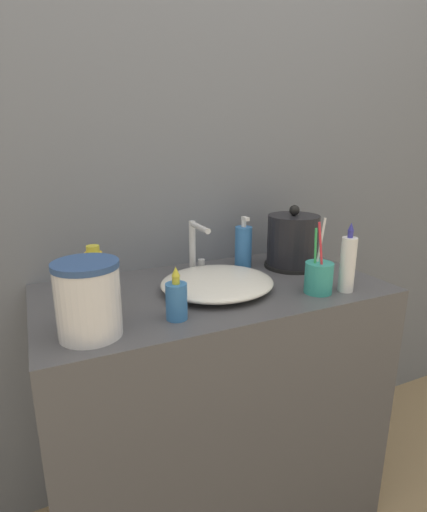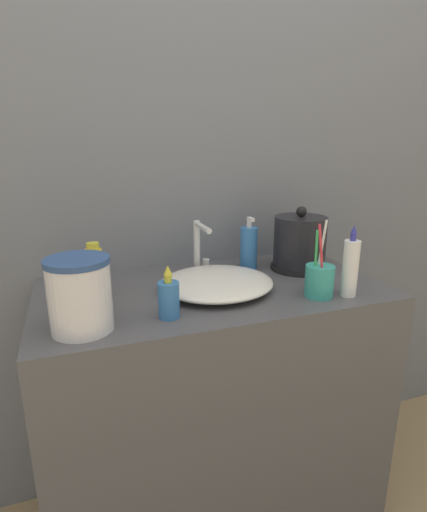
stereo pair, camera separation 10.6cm
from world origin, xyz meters
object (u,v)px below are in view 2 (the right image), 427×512
Objects in this scene: shampoo_bottle at (169,298)px; mouthwash_bottle at (350,267)px; faucet at (199,244)px; lotion_bottle at (249,248)px; hand_cream_bottle at (95,272)px; electric_kettle at (299,245)px; water_pitcher at (80,295)px; toothbrush_cup at (319,280)px.

shampoo_bottle is 0.52m from mouthwash_bottle.
lotion_bottle is (0.17, -0.02, -0.02)m from faucet.
mouthwash_bottle is 1.28× the size of hand_cream_bottle.
electric_kettle is at bearing 90.81° from mouthwash_bottle.
faucet is 1.28× the size of shampoo_bottle.
lotion_bottle is at bearing -6.11° from faucet.
water_pitcher is at bearing -103.03° from hand_cream_bottle.
shampoo_bottle is (-0.35, -0.29, -0.02)m from lotion_bottle.
electric_kettle reaches higher than shampoo_bottle.
water_pitcher is at bearing -161.95° from electric_kettle.
hand_cream_bottle is (-0.34, -0.12, -0.02)m from faucet.
faucet reaches higher than shampoo_bottle.
toothbrush_cup is 1.20× the size of lotion_bottle.
lotion_bottle is 1.13× the size of hand_cream_bottle.
shampoo_bottle is at bearing -140.07° from lotion_bottle.
toothbrush_cup is 1.61× the size of shampoo_bottle.
toothbrush_cup is 0.44m from shampoo_bottle.
toothbrush_cup is at bearing 163.61° from mouthwash_bottle.
lotion_bottle is 0.89× the size of mouthwash_bottle.
hand_cream_bottle is (-0.52, -0.10, 0.00)m from lotion_bottle.
mouthwash_bottle is 0.72m from hand_cream_bottle.
faucet is at bearing 173.89° from lotion_bottle.
toothbrush_cup is 0.09m from mouthwash_bottle.
mouthwash_bottle is at bearing -3.16° from shampoo_bottle.
shampoo_bottle is at bearing 179.44° from toothbrush_cup.
mouthwash_bottle is (0.34, -0.34, -0.01)m from faucet.
electric_kettle reaches higher than hand_cream_bottle.
faucet is 0.96× the size of lotion_bottle.
faucet is at bearing 19.20° from hand_cream_bottle.
faucet is 0.34m from electric_kettle.
toothbrush_cup is at bearing -0.56° from shampoo_bottle.
mouthwash_bottle is at bearing -45.18° from faucet.
shampoo_bottle is 0.66× the size of mouthwash_bottle.
water_pitcher is at bearing 179.57° from toothbrush_cup.
toothbrush_cup is at bearing -108.18° from electric_kettle.
lotion_bottle is 0.36m from mouthwash_bottle.
electric_kettle is 1.06× the size of mouthwash_bottle.
toothbrush_cup is 0.31m from lotion_bottle.
mouthwash_bottle is at bearing -62.62° from lotion_bottle.
toothbrush_cup is (-0.08, -0.24, -0.04)m from electric_kettle.
water_pitcher is (-0.64, 0.00, 0.04)m from toothbrush_cup.
mouthwash_bottle is 1.18× the size of water_pitcher.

